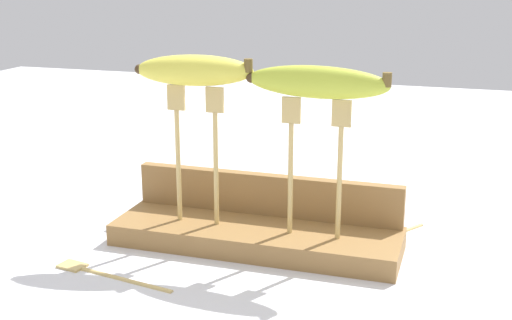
{
  "coord_description": "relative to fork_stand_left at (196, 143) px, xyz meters",
  "views": [
    {
      "loc": [
        0.28,
        -0.88,
        0.39
      ],
      "look_at": [
        0.0,
        0.0,
        0.13
      ],
      "focal_mm": 47.71,
      "sensor_mm": 36.0,
      "label": 1
    }
  ],
  "objects": [
    {
      "name": "banana_chunk_near",
      "position": [
        -0.15,
        0.2,
        -0.13
      ],
      "size": [
        0.05,
        0.06,
        0.04
      ],
      "color": "gold",
      "rests_on": "ground"
    },
    {
      "name": "wire_coil",
      "position": [
        -0.08,
        0.3,
        -0.15
      ],
      "size": [
        0.08,
        0.08,
        0.0
      ],
      "primitive_type": "torus",
      "color": "gold",
      "rests_on": "ground"
    },
    {
      "name": "fork_fallen_far",
      "position": [
        0.25,
        0.07,
        -0.15
      ],
      "size": [
        0.11,
        0.16,
        0.01
      ],
      "color": "tan",
      "rests_on": "ground"
    },
    {
      "name": "banana_raised_left",
      "position": [
        -0.0,
        -0.0,
        0.1
      ],
      "size": [
        0.17,
        0.07,
        0.04
      ],
      "color": "#DBD147",
      "rests_on": "fork_stand_left"
    },
    {
      "name": "fork_stand_left",
      "position": [
        0.0,
        0.0,
        0.0
      ],
      "size": [
        0.08,
        0.01,
        0.2
      ],
      "color": "tan",
      "rests_on": "wooden_board"
    },
    {
      "name": "banana_raised_right",
      "position": [
        0.17,
        0.0,
        0.1
      ],
      "size": [
        0.2,
        0.05,
        0.04
      ],
      "color": "#B2C138",
      "rests_on": "fork_stand_right"
    },
    {
      "name": "ground_plane",
      "position": [
        0.09,
        0.01,
        -0.15
      ],
      "size": [
        3.0,
        3.0,
        0.0
      ],
      "primitive_type": "plane",
      "color": "silver"
    },
    {
      "name": "board_backstop",
      "position": [
        0.09,
        0.06,
        -0.09
      ],
      "size": [
        0.41,
        0.02,
        0.06
      ],
      "primitive_type": "cube",
      "color": "olive",
      "rests_on": "wooden_board"
    },
    {
      "name": "fork_stand_right",
      "position": [
        0.17,
        0.0,
        -0.0
      ],
      "size": [
        0.09,
        0.01,
        0.19
      ],
      "color": "tan",
      "rests_on": "wooden_board"
    },
    {
      "name": "wooden_board",
      "position": [
        0.09,
        0.01,
        -0.14
      ],
      "size": [
        0.42,
        0.13,
        0.03
      ],
      "primitive_type": "cube",
      "color": "olive",
      "rests_on": "ground"
    },
    {
      "name": "fork_fallen_near",
      "position": [
        -0.08,
        -0.14,
        -0.15
      ],
      "size": [
        0.18,
        0.05,
        0.01
      ],
      "color": "tan",
      "rests_on": "ground"
    }
  ]
}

